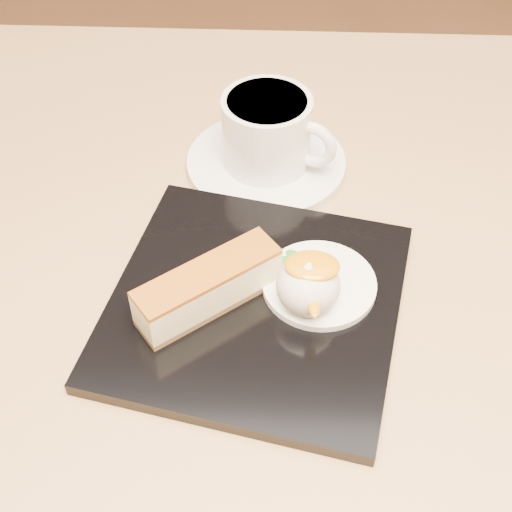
{
  "coord_description": "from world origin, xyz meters",
  "views": [
    {
      "loc": [
        0.05,
        -0.38,
        1.16
      ],
      "look_at": [
        0.04,
        -0.01,
        0.76
      ],
      "focal_mm": 50.0,
      "sensor_mm": 36.0,
      "label": 1
    }
  ],
  "objects_px": {
    "cheesecake": "(208,287)",
    "coffee_cup": "(269,130)",
    "table": "(219,387)",
    "saucer": "(266,163)",
    "dessert_plate": "(255,304)",
    "ice_cream_scoop": "(308,285)"
  },
  "relations": [
    {
      "from": "saucer",
      "to": "coffee_cup",
      "type": "distance_m",
      "value": 0.04
    },
    {
      "from": "cheesecake",
      "to": "coffee_cup",
      "type": "bearing_deg",
      "value": 39.43
    },
    {
      "from": "ice_cream_scoop",
      "to": "coffee_cup",
      "type": "bearing_deg",
      "value": 101.1
    },
    {
      "from": "cheesecake",
      "to": "coffee_cup",
      "type": "height_order",
      "value": "coffee_cup"
    },
    {
      "from": "saucer",
      "to": "coffee_cup",
      "type": "bearing_deg",
      "value": -23.99
    },
    {
      "from": "ice_cream_scoop",
      "to": "coffee_cup",
      "type": "relative_size",
      "value": 0.46
    },
    {
      "from": "table",
      "to": "saucer",
      "type": "height_order",
      "value": "saucer"
    },
    {
      "from": "cheesecake",
      "to": "saucer",
      "type": "height_order",
      "value": "cheesecake"
    },
    {
      "from": "cheesecake",
      "to": "ice_cream_scoop",
      "type": "relative_size",
      "value": 2.28
    },
    {
      "from": "dessert_plate",
      "to": "coffee_cup",
      "type": "height_order",
      "value": "coffee_cup"
    },
    {
      "from": "dessert_plate",
      "to": "ice_cream_scoop",
      "type": "height_order",
      "value": "ice_cream_scoop"
    },
    {
      "from": "cheesecake",
      "to": "coffee_cup",
      "type": "relative_size",
      "value": 1.05
    },
    {
      "from": "ice_cream_scoop",
      "to": "dessert_plate",
      "type": "bearing_deg",
      "value": 172.87
    },
    {
      "from": "cheesecake",
      "to": "coffee_cup",
      "type": "distance_m",
      "value": 0.18
    },
    {
      "from": "table",
      "to": "saucer",
      "type": "distance_m",
      "value": 0.22
    },
    {
      "from": "table",
      "to": "coffee_cup",
      "type": "relative_size",
      "value": 7.58
    },
    {
      "from": "dessert_plate",
      "to": "saucer",
      "type": "xyz_separation_m",
      "value": [
        0.0,
        0.17,
        -0.0
      ]
    },
    {
      "from": "coffee_cup",
      "to": "dessert_plate",
      "type": "bearing_deg",
      "value": -67.78
    },
    {
      "from": "ice_cream_scoop",
      "to": "coffee_cup",
      "type": "xyz_separation_m",
      "value": [
        -0.03,
        0.18,
        0.01
      ]
    },
    {
      "from": "table",
      "to": "ice_cream_scoop",
      "type": "bearing_deg",
      "value": -21.58
    },
    {
      "from": "table",
      "to": "cheesecake",
      "type": "bearing_deg",
      "value": -86.99
    },
    {
      "from": "ice_cream_scoop",
      "to": "saucer",
      "type": "height_order",
      "value": "ice_cream_scoop"
    }
  ]
}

